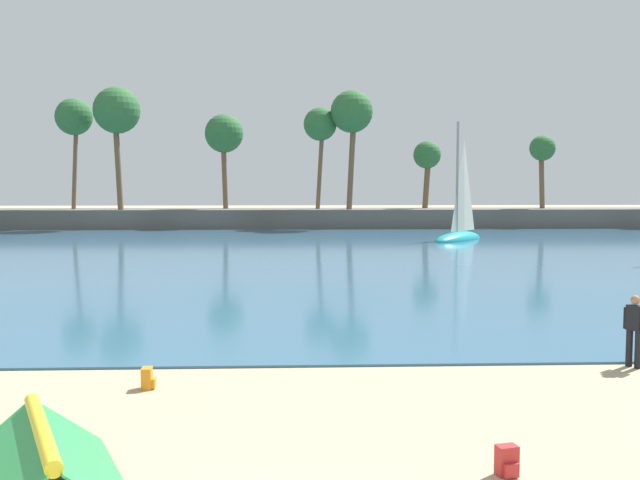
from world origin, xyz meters
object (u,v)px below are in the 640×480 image
at_px(backpack_by_trailer, 148,379).
at_px(sailboat_toward_headland, 459,229).
at_px(backpack_spare, 507,462).
at_px(folded_kite, 42,450).
at_px(person_at_waterline, 634,329).

distance_m(backpack_by_trailer, sailboat_toward_headland, 40.36).
bearing_deg(backpack_by_trailer, backpack_spare, -37.35).
bearing_deg(folded_kite, backpack_spare, 2.90).
relative_size(backpack_by_trailer, backpack_spare, 1.00).
bearing_deg(person_at_waterline, backpack_spare, -128.69).
bearing_deg(person_at_waterline, sailboat_toward_headland, 82.86).
xyz_separation_m(folded_kite, sailboat_toward_headland, (15.72, 42.29, 0.28)).
bearing_deg(folded_kite, sailboat_toward_headland, 69.61).
bearing_deg(person_at_waterline, folded_kite, -150.94).
height_order(folded_kite, backpack_spare, folded_kite).
bearing_deg(folded_kite, person_at_waterline, 29.06).
distance_m(person_at_waterline, backpack_spare, 7.58).
bearing_deg(person_at_waterline, backpack_by_trailer, -173.23).
relative_size(folded_kite, sailboat_toward_headland, 0.40).
relative_size(backpack_by_trailer, sailboat_toward_headland, 0.05).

